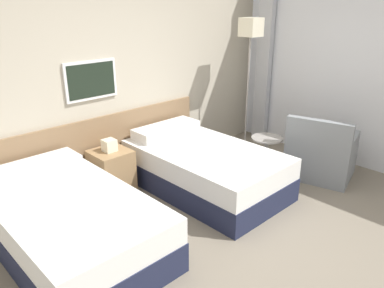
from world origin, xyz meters
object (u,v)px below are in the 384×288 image
(nightstand, at_px, (112,171))
(floor_lamp, at_px, (250,39))
(armchair, at_px, (320,156))
(bed_near_door, at_px, (70,223))
(bed_near_window, at_px, (204,168))
(side_table, at_px, (266,148))

(nightstand, height_order, floor_lamp, floor_lamp)
(nightstand, height_order, armchair, armchair)
(bed_near_door, height_order, floor_lamp, floor_lamp)
(nightstand, distance_m, armchair, 2.66)
(bed_near_window, distance_m, floor_lamp, 1.96)
(bed_near_door, xyz_separation_m, floor_lamp, (3.06, 0.42, 1.40))
(side_table, height_order, armchair, armchair)
(bed_near_door, distance_m, side_table, 2.68)
(bed_near_window, bearing_deg, bed_near_door, 180.00)
(bed_near_door, relative_size, armchair, 2.03)
(nightstand, distance_m, floor_lamp, 2.60)
(bed_near_door, distance_m, armchair, 3.18)
(nightstand, relative_size, armchair, 0.72)
(side_table, bearing_deg, floor_lamp, 59.30)
(bed_near_window, distance_m, armchair, 1.55)
(bed_near_door, distance_m, bed_near_window, 1.74)
(bed_near_door, xyz_separation_m, side_table, (2.66, -0.24, 0.07))
(armchair, bearing_deg, nightstand, 41.24)
(floor_lamp, xyz_separation_m, side_table, (-0.39, -0.66, -1.32))
(nightstand, relative_size, floor_lamp, 0.35)
(bed_near_door, relative_size, nightstand, 2.80)
(bed_near_door, relative_size, side_table, 3.85)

